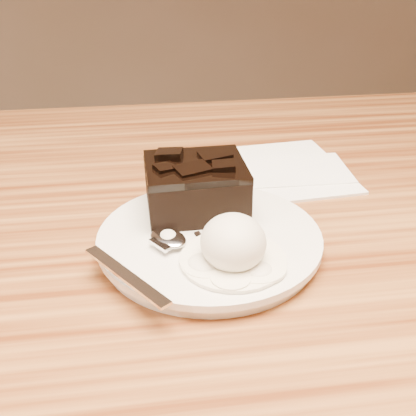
{
  "coord_description": "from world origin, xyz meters",
  "views": [
    {
      "loc": [
        0.05,
        -0.48,
        1.03
      ],
      "look_at": [
        0.11,
        -0.05,
        0.79
      ],
      "focal_mm": 44.61,
      "sensor_mm": 36.0,
      "label": 1
    }
  ],
  "objects": [
    {
      "name": "plate",
      "position": [
        0.11,
        -0.06,
        0.76
      ],
      "size": [
        0.21,
        0.21,
        0.02
      ],
      "primitive_type": "cylinder",
      "color": "white",
      "rests_on": "dining_table"
    },
    {
      "name": "brownie",
      "position": [
        0.11,
        -0.01,
        0.79
      ],
      "size": [
        0.1,
        0.09,
        0.05
      ],
      "primitive_type": "cube",
      "rotation": [
        0.0,
        0.0,
        0.02
      ],
      "color": "black",
      "rests_on": "plate"
    },
    {
      "name": "ice_cream_scoop",
      "position": [
        0.13,
        -0.11,
        0.79
      ],
      "size": [
        0.06,
        0.06,
        0.05
      ],
      "primitive_type": "ellipsoid",
      "color": "silver",
      "rests_on": "plate"
    },
    {
      "name": "melt_puddle",
      "position": [
        0.13,
        -0.11,
        0.77
      ],
      "size": [
        0.09,
        0.09,
        0.0
      ],
      "primitive_type": "cylinder",
      "color": "white",
      "rests_on": "plate"
    },
    {
      "name": "spoon",
      "position": [
        0.07,
        -0.08,
        0.77
      ],
      "size": [
        0.12,
        0.15,
        0.01
      ],
      "primitive_type": null,
      "rotation": [
        0.0,
        0.0,
        0.61
      ],
      "color": "silver",
      "rests_on": "plate"
    },
    {
      "name": "napkin",
      "position": [
        0.22,
        0.1,
        0.75
      ],
      "size": [
        0.18,
        0.18,
        0.01
      ],
      "primitive_type": "cube",
      "rotation": [
        0.0,
        0.0,
        0.09
      ],
      "color": "white",
      "rests_on": "dining_table"
    },
    {
      "name": "crumb_a",
      "position": [
        0.14,
        -0.05,
        0.77
      ],
      "size": [
        0.01,
        0.01,
        0.0
      ],
      "primitive_type": "cube",
      "rotation": [
        0.0,
        0.0,
        1.45
      ],
      "color": "black",
      "rests_on": "plate"
    },
    {
      "name": "crumb_b",
      "position": [
        0.1,
        -0.07,
        0.77
      ],
      "size": [
        0.01,
        0.01,
        0.0
      ],
      "primitive_type": "cube",
      "rotation": [
        0.0,
        0.0,
        0.28
      ],
      "color": "black",
      "rests_on": "plate"
    }
  ]
}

